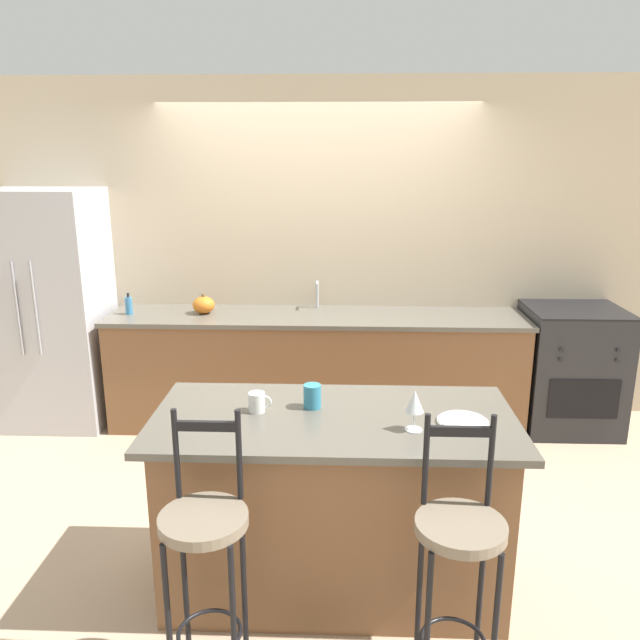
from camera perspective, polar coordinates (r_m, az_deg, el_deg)
ground_plane at (r=4.83m, az=-0.55°, el=-11.07°), size 18.00×18.00×0.00m
wall_back at (r=5.11m, az=-0.21°, el=6.33°), size 6.00×0.07×2.70m
back_counter at (r=5.01m, az=-0.35°, el=-4.45°), size 3.25×0.70×0.90m
sink_faucet at (r=5.04m, az=-0.26°, el=2.64°), size 0.02×0.13×0.22m
kitchen_island at (r=3.19m, az=1.22°, el=-16.34°), size 1.72×0.82×0.93m
refrigerator at (r=5.36m, az=-23.47°, el=0.91°), size 0.85×0.71×1.86m
oven_range at (r=5.28m, az=21.88°, el=-4.14°), size 0.72×0.67×0.97m
bar_stool_near at (r=2.65m, az=-10.43°, el=-19.79°), size 0.35×0.35×1.16m
bar_stool_far at (r=2.63m, az=12.53°, el=-20.26°), size 0.35×0.35×1.16m
dinner_plate at (r=2.97m, az=12.92°, el=-9.02°), size 0.24×0.24×0.02m
wine_glass at (r=2.82m, az=8.65°, el=-7.44°), size 0.08×0.08×0.19m
coffee_mug at (r=3.02m, az=-5.75°, el=-7.48°), size 0.11×0.08×0.10m
tumbler_cup at (r=3.05m, az=-0.71°, el=-6.98°), size 0.09×0.09×0.12m
pumpkin_decoration at (r=4.96m, az=-10.59°, el=1.36°), size 0.17×0.17×0.16m
soap_bottle at (r=5.08m, az=-17.08°, el=1.28°), size 0.06×0.06×0.17m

